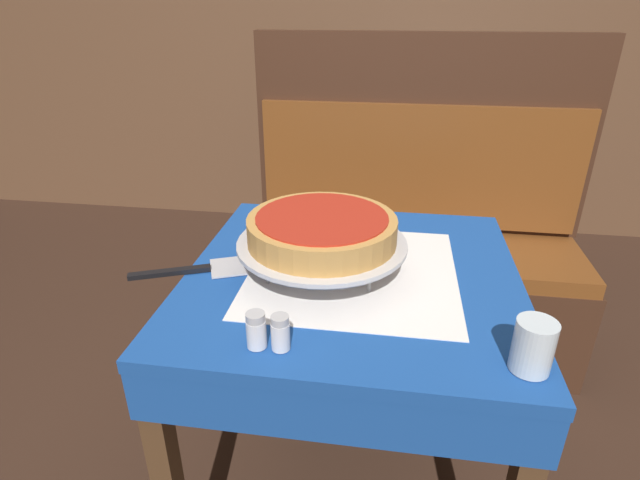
# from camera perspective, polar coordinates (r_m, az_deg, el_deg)

# --- Properties ---
(dining_table_front) EXTENTS (0.79, 0.79, 0.76)m
(dining_table_front) POSITION_cam_1_polar(r_m,az_deg,el_deg) (1.26, 3.65, -7.43)
(dining_table_front) COLOR #194799
(dining_table_front) RESTS_ON ground_plane
(dining_table_rear) EXTENTS (0.72, 0.72, 0.76)m
(dining_table_rear) POSITION_cam_1_polar(r_m,az_deg,el_deg) (2.71, 12.72, 10.25)
(dining_table_rear) COLOR #194799
(dining_table_rear) RESTS_ON ground_plane
(booth_bench) EXTENTS (1.31, 0.45, 1.25)m
(booth_bench) POSITION_cam_1_polar(r_m,az_deg,el_deg) (2.09, 10.42, -2.83)
(booth_bench) COLOR #3D2316
(booth_bench) RESTS_ON ground_plane
(back_wall_panel) EXTENTS (6.00, 0.04, 2.40)m
(back_wall_panel) POSITION_cam_1_polar(r_m,az_deg,el_deg) (3.14, 7.71, 22.78)
(back_wall_panel) COLOR brown
(back_wall_panel) RESTS_ON ground_plane
(pizza_pan_stand) EXTENTS (0.40, 0.40, 0.08)m
(pizza_pan_stand) POSITION_cam_1_polar(r_m,az_deg,el_deg) (1.16, 0.22, -0.57)
(pizza_pan_stand) COLOR #ADADB2
(pizza_pan_stand) RESTS_ON dining_table_front
(deep_dish_pizza) EXTENTS (0.34, 0.34, 0.06)m
(deep_dish_pizza) POSITION_cam_1_polar(r_m,az_deg,el_deg) (1.14, 0.22, 1.29)
(deep_dish_pizza) COLOR #C68E47
(deep_dish_pizza) RESTS_ON pizza_pan_stand
(pizza_server) EXTENTS (0.30, 0.17, 0.01)m
(pizza_server) POSITION_cam_1_polar(r_m,az_deg,el_deg) (1.23, -13.41, -3.27)
(pizza_server) COLOR #BCBCC1
(pizza_server) RESTS_ON dining_table_front
(water_glass_near) EXTENTS (0.07, 0.07, 0.10)m
(water_glass_near) POSITION_cam_1_polar(r_m,az_deg,el_deg) (0.95, 23.19, -11.07)
(water_glass_near) COLOR silver
(water_glass_near) RESTS_ON dining_table_front
(salt_shaker) EXTENTS (0.04, 0.04, 0.07)m
(salt_shaker) POSITION_cam_1_polar(r_m,az_deg,el_deg) (0.95, -7.30, -10.18)
(salt_shaker) COLOR silver
(salt_shaker) RESTS_ON dining_table_front
(pepper_shaker) EXTENTS (0.04, 0.04, 0.07)m
(pepper_shaker) POSITION_cam_1_polar(r_m,az_deg,el_deg) (0.94, -4.55, -10.52)
(pepper_shaker) COLOR silver
(pepper_shaker) RESTS_ON dining_table_front
(condiment_caddy) EXTENTS (0.13, 0.13, 0.19)m
(condiment_caddy) POSITION_cam_1_polar(r_m,az_deg,el_deg) (2.68, 14.70, 13.15)
(condiment_caddy) COLOR black
(condiment_caddy) RESTS_ON dining_table_rear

